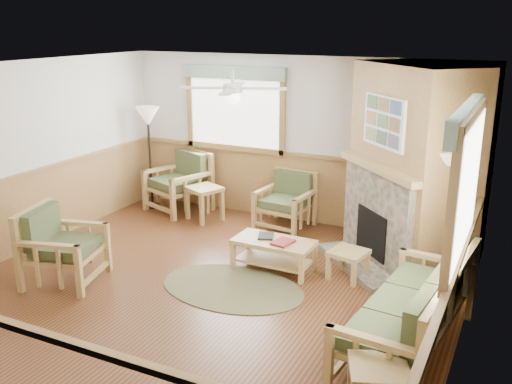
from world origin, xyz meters
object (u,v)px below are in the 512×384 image
at_px(end_table_chairs, 205,203).
at_px(floor_lamp_right, 440,220).
at_px(footstool, 348,264).
at_px(floor_lamp_left, 150,158).
at_px(sofa, 409,308).
at_px(armchair_back_left, 178,182).
at_px(coffee_table, 274,255).
at_px(armchair_back_right, 285,201).
at_px(armchair_left, 64,246).

xyz_separation_m(end_table_chairs, floor_lamp_right, (3.89, -0.89, 0.59)).
relative_size(end_table_chairs, footstool, 1.29).
distance_m(floor_lamp_left, floor_lamp_right, 5.21).
relative_size(sofa, floor_lamp_right, 1.20).
bearing_deg(armchair_back_left, footstool, -1.23).
distance_m(sofa, end_table_chairs, 4.66).
distance_m(coffee_table, end_table_chairs, 2.31).
relative_size(armchair_back_left, armchair_back_right, 1.16).
relative_size(coffee_table, end_table_chairs, 1.87).
xyz_separation_m(coffee_table, floor_lamp_right, (2.02, 0.45, 0.67)).
height_order(footstool, floor_lamp_left, floor_lamp_left).
distance_m(armchair_back_left, footstool, 3.80).
relative_size(floor_lamp_left, floor_lamp_right, 1.03).
bearing_deg(floor_lamp_left, armchair_back_left, 6.82).
xyz_separation_m(armchair_left, coffee_table, (2.25, 1.48, -0.27)).
height_order(armchair_back_left, floor_lamp_right, floor_lamp_right).
distance_m(sofa, floor_lamp_right, 1.70).
xyz_separation_m(armchair_back_right, floor_lamp_left, (-2.56, -0.06, 0.46)).
distance_m(sofa, armchair_back_left, 5.36).
relative_size(armchair_back_left, floor_lamp_left, 0.57).
bearing_deg(floor_lamp_right, sofa, -90.00).
distance_m(sofa, footstool, 1.77).
height_order(end_table_chairs, footstool, end_table_chairs).
relative_size(end_table_chairs, floor_lamp_right, 0.32).
relative_size(armchair_back_left, floor_lamp_right, 0.58).
height_order(armchair_back_right, floor_lamp_left, floor_lamp_left).
relative_size(end_table_chairs, floor_lamp_left, 0.32).
bearing_deg(sofa, floor_lamp_left, -112.47).
height_order(armchair_left, floor_lamp_left, floor_lamp_left).
distance_m(armchair_back_right, armchair_left, 3.51).
distance_m(coffee_table, floor_lamp_right, 2.17).
bearing_deg(floor_lamp_left, end_table_chairs, -8.56).
xyz_separation_m(armchair_left, footstool, (3.22, 1.66, -0.29)).
relative_size(armchair_back_left, armchair_left, 1.05).
distance_m(sofa, floor_lamp_left, 5.80).
bearing_deg(floor_lamp_right, armchair_back_right, 155.88).
bearing_deg(footstool, coffee_table, -168.97).
height_order(coffee_table, floor_lamp_right, floor_lamp_right).
xyz_separation_m(armchair_back_right, coffee_table, (0.52, -1.58, -0.23)).
bearing_deg(armchair_back_left, floor_lamp_left, -152.84).
relative_size(armchair_left, floor_lamp_right, 0.55).
relative_size(armchair_back_left, coffee_table, 0.96).
bearing_deg(coffee_table, floor_lamp_left, 154.73).
bearing_deg(end_table_chairs, armchair_back_left, 160.26).
bearing_deg(end_table_chairs, footstool, -22.00).
height_order(sofa, armchair_back_right, sofa).
distance_m(armchair_back_right, end_table_chairs, 1.39).
height_order(armchair_left, floor_lamp_right, floor_lamp_right).
xyz_separation_m(footstool, floor_lamp_right, (1.05, 0.26, 0.69)).
height_order(footstool, floor_lamp_right, floor_lamp_right).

